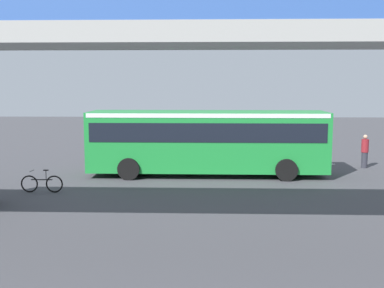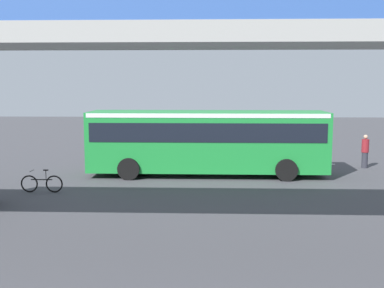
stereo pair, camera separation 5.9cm
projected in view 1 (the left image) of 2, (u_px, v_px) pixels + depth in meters
name	position (u px, v px, depth m)	size (l,w,h in m)	color
ground	(210.00, 170.00, 24.67)	(80.00, 80.00, 0.00)	#424247
city_bus	(207.00, 137.00, 23.16)	(11.54, 2.85, 3.15)	#1E8C38
bicycle_black	(42.00, 184.00, 19.63)	(1.77, 0.44, 0.96)	black
pedestrian	(365.00, 151.00, 25.33)	(0.38, 0.38, 1.79)	#2D2D38
traffic_sign	(128.00, 127.00, 28.68)	(0.08, 0.60, 2.80)	slate
lane_dash_leftmost	(317.00, 164.00, 26.64)	(2.00, 0.20, 0.01)	silver
lane_dash_left	(246.00, 164.00, 26.78)	(2.00, 0.20, 0.01)	silver
lane_dash_centre	(175.00, 163.00, 26.92)	(2.00, 0.20, 0.01)	silver
lane_dash_right	(105.00, 163.00, 27.06)	(2.00, 0.20, 0.01)	silver
pedestrian_overpass	(213.00, 56.00, 12.05)	(24.76, 2.60, 7.03)	#9E9E99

